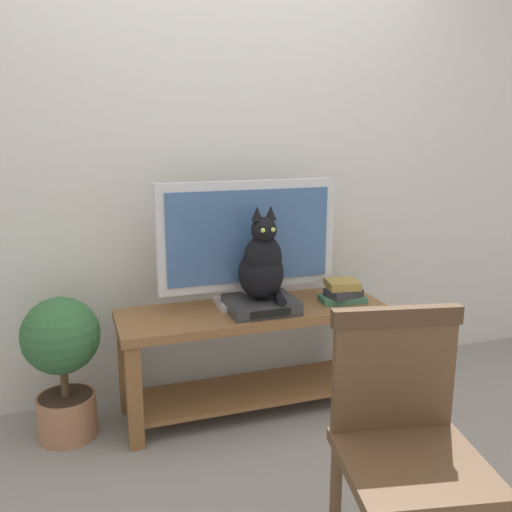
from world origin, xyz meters
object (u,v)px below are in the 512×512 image
Objects in this scene: tv_stand at (253,341)px; potted_plant at (62,357)px; book_stack at (343,292)px; media_box at (261,305)px; wooden_chair at (405,432)px; tv at (248,240)px; cat at (262,264)px.

potted_plant reaches higher than tv_stand.
media_box is at bearing -179.90° from book_stack.
tv_stand is at bearing 93.86° from wooden_chair.
media_box is (0.03, -0.05, 0.21)m from tv_stand.
tv_stand is at bearing -90.02° from tv.
tv is at bearing 89.98° from tv_stand.
tv is at bearing 93.64° from wooden_chair.
tv is 1.99× the size of cat.
potted_plant is (-1.42, 0.08, -0.20)m from book_stack.
media_box is at bearing -77.54° from tv.
media_box is 0.72× the size of cat.
wooden_chair reaches higher than tv_stand.
book_stack is 0.36× the size of potted_plant.
cat is (0.03, -0.13, -0.10)m from tv.
book_stack is at bearing -3.21° from potted_plant.
media_box is (0.03, -0.12, -0.31)m from tv.
book_stack is at bearing 71.23° from wooden_chair.
media_box is 0.21m from cat.
tv_stand is at bearing 118.57° from media_box.
potted_plant is (-0.96, 0.09, -0.39)m from cat.
wooden_chair is 1.63m from potted_plant.
tv_stand is 0.43m from cat.
book_stack is (0.46, 0.00, 0.02)m from media_box.
tv_stand is 0.94m from potted_plant.
tv reaches higher than cat.
tv_stand is at bearing 174.27° from book_stack.
media_box is at bearing 92.72° from wooden_chair.
potted_plant is at bearing 176.79° from book_stack.
tv is at bearing 166.00° from book_stack.
potted_plant is at bearing 128.81° from wooden_chair.
wooden_chair is at bearing -87.31° from cat.
wooden_chair is (0.06, -1.17, -0.27)m from cat.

